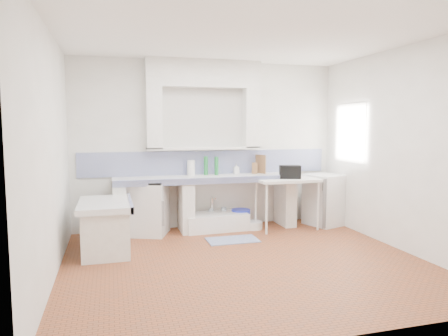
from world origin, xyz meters
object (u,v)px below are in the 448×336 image
object	(u,v)px
fridge	(325,200)
sink	(215,222)
stove	(148,209)
side_table	(287,204)

from	to	relation	value
fridge	sink	bearing A→B (deg)	155.57
sink	stove	bearing A→B (deg)	177.67
side_table	fridge	world-z (taller)	fridge
sink	side_table	world-z (taller)	side_table
stove	sink	size ratio (longest dim) A/B	0.80
side_table	fridge	distance (m)	0.78
sink	fridge	world-z (taller)	fridge
stove	fridge	xyz separation A→B (m)	(3.05, -0.17, 0.03)
stove	side_table	distance (m)	2.29
side_table	sink	bearing A→B (deg)	165.34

